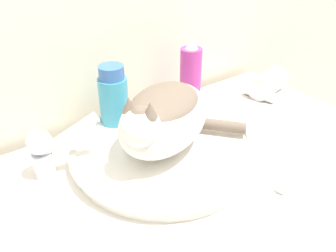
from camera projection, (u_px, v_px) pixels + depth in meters
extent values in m
cylinder|color=white|center=(165.00, 151.00, 0.83)|extent=(0.42, 0.42, 0.03)
torus|color=white|center=(165.00, 146.00, 0.82)|extent=(0.44, 0.44, 0.02)
ellipsoid|color=silver|center=(164.00, 118.00, 0.78)|extent=(0.33, 0.29, 0.13)
ellipsoid|color=#6B5B4C|center=(164.00, 104.00, 0.76)|extent=(0.25, 0.22, 0.06)
sphere|color=silver|center=(140.00, 127.00, 0.68)|extent=(0.08, 0.08, 0.08)
sphere|color=#6B5B4C|center=(140.00, 117.00, 0.67)|extent=(0.04, 0.04, 0.04)
cone|color=#6B5B4C|center=(129.00, 105.00, 0.66)|extent=(0.03, 0.03, 0.03)
cone|color=#6B5B4C|center=(150.00, 109.00, 0.65)|extent=(0.03, 0.03, 0.03)
cylinder|color=#6B5B4C|center=(210.00, 124.00, 0.86)|extent=(0.13, 0.15, 0.03)
cylinder|color=silver|center=(44.00, 164.00, 0.76)|extent=(0.04, 0.04, 0.06)
cylinder|color=silver|center=(69.00, 135.00, 0.74)|extent=(0.13, 0.07, 0.09)
sphere|color=silver|center=(39.00, 142.00, 0.73)|extent=(0.05, 0.05, 0.05)
cylinder|color=#B2338C|center=(190.00, 78.00, 1.01)|extent=(0.06, 0.06, 0.17)
cone|color=#B7B7BC|center=(192.00, 45.00, 0.96)|extent=(0.04, 0.04, 0.02)
cylinder|color=teal|center=(114.00, 106.00, 0.89)|extent=(0.07, 0.07, 0.15)
cylinder|color=#3866AD|center=(111.00, 72.00, 0.85)|extent=(0.06, 0.06, 0.03)
cylinder|color=silver|center=(297.00, 172.00, 0.77)|extent=(0.16, 0.06, 0.02)
cylinder|color=white|center=(313.00, 154.00, 0.83)|extent=(0.02, 0.03, 0.03)
cylinder|color=silver|center=(268.00, 83.00, 1.11)|extent=(0.15, 0.10, 0.07)
cylinder|color=silver|center=(260.00, 94.00, 1.09)|extent=(0.05, 0.11, 0.03)
cylinder|color=black|center=(279.00, 76.00, 1.16)|extent=(0.03, 0.05, 0.05)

